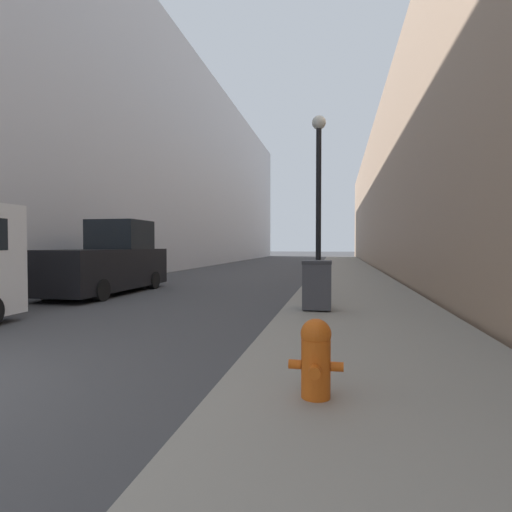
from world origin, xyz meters
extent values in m
cube|color=gray|center=(5.62, 18.00, 0.08)|extent=(3.63, 60.00, 0.15)
cube|color=#BCBCC1|center=(-10.69, 26.00, 7.55)|extent=(12.00, 60.00, 15.10)
cube|color=#9E7F66|center=(13.53, 26.00, 5.13)|extent=(12.00, 60.00, 10.27)
cylinder|color=#D15614|center=(4.84, 1.09, 0.43)|extent=(0.28, 0.28, 0.56)
sphere|color=#D15614|center=(4.84, 1.09, 0.76)|extent=(0.29, 0.29, 0.29)
cylinder|color=#D15614|center=(4.84, 1.09, 0.85)|extent=(0.08, 0.08, 0.06)
cylinder|color=#D15614|center=(4.84, 0.89, 0.46)|extent=(0.11, 0.12, 0.11)
cylinder|color=#D15614|center=(4.64, 1.09, 0.46)|extent=(0.12, 0.09, 0.09)
cylinder|color=#D15614|center=(5.03, 1.09, 0.46)|extent=(0.12, 0.09, 0.09)
cube|color=#3D3D42|center=(4.60, 6.30, 0.68)|extent=(0.62, 0.61, 1.00)
cube|color=#2D2D31|center=(4.60, 6.30, 1.22)|extent=(0.64, 0.63, 0.08)
cylinder|color=black|center=(4.33, 6.56, 0.23)|extent=(0.05, 0.16, 0.16)
cylinder|color=black|center=(4.86, 6.56, 0.23)|extent=(0.05, 0.16, 0.16)
cylinder|color=black|center=(4.48, 9.38, 0.28)|extent=(0.30, 0.30, 0.25)
cylinder|color=black|center=(4.48, 9.38, 2.62)|extent=(0.16, 0.16, 4.94)
sphere|color=silver|center=(4.48, 9.38, 5.26)|extent=(0.41, 0.41, 0.41)
cube|color=black|center=(-2.48, 9.22, 0.82)|extent=(1.92, 5.39, 1.30)
cube|color=black|center=(-2.48, 10.16, 1.98)|extent=(1.76, 1.72, 1.01)
cylinder|color=black|center=(-3.37, 10.89, 0.32)|extent=(0.24, 0.64, 0.64)
cylinder|color=black|center=(-1.59, 10.89, 0.32)|extent=(0.24, 0.64, 0.64)
cylinder|color=black|center=(-3.37, 7.55, 0.32)|extent=(0.24, 0.64, 0.64)
cylinder|color=black|center=(-1.59, 7.55, 0.32)|extent=(0.24, 0.64, 0.64)
camera|label=1|loc=(5.03, -2.71, 1.60)|focal=28.00mm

